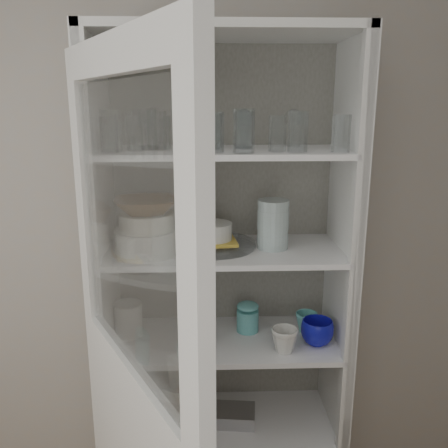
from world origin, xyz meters
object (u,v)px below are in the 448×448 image
(white_canister, at_px, (129,319))
(mug_teal, at_px, (306,322))
(cupboard_door, at_px, (137,433))
(goblet_0, at_px, (153,126))
(yellow_trivet, at_px, (213,241))
(cream_bowl, at_px, (147,221))
(grey_bowl_stack, at_px, (273,224))
(goblet_3, at_px, (293,126))
(measuring_cups, at_px, (196,338))
(pantry_cabinet, at_px, (223,313))
(teal_jar, at_px, (248,319))
(terracotta_bowl, at_px, (146,206))
(plate_stack_back, at_px, (170,232))
(plate_stack_front, at_px, (147,242))
(mug_blue, at_px, (317,332))
(cream_dish, at_px, (154,415))
(goblet_1, at_px, (190,125))
(mug_white, at_px, (284,340))
(goblet_2, at_px, (244,126))
(white_ramekin, at_px, (213,231))
(tin_box, at_px, (233,415))

(white_canister, bearing_deg, mug_teal, -0.37)
(cupboard_door, relative_size, goblet_0, 11.69)
(yellow_trivet, bearing_deg, cream_bowl, -162.27)
(yellow_trivet, xyz_separation_m, grey_bowl_stack, (0.24, -0.03, 0.07))
(goblet_3, relative_size, measuring_cups, 1.47)
(pantry_cabinet, height_order, teal_jar, pantry_cabinet)
(pantry_cabinet, distance_m, terracotta_bowl, 0.61)
(goblet_3, bearing_deg, plate_stack_back, 179.25)
(plate_stack_front, bearing_deg, mug_blue, -0.60)
(white_canister, bearing_deg, cream_dish, -32.40)
(terracotta_bowl, bearing_deg, cream_dish, 102.22)
(goblet_1, relative_size, mug_teal, 1.81)
(mug_teal, relative_size, measuring_cups, 0.86)
(cupboard_door, distance_m, mug_white, 0.72)
(goblet_2, bearing_deg, mug_teal, -9.55)
(plate_stack_front, bearing_deg, mug_teal, 8.72)
(cupboard_door, distance_m, measuring_cups, 0.59)
(goblet_0, relative_size, white_ramekin, 1.08)
(goblet_2, xyz_separation_m, tin_box, (-0.04, -0.11, -1.25))
(pantry_cabinet, height_order, tin_box, pantry_cabinet)
(grey_bowl_stack, height_order, measuring_cups, grey_bowl_stack)
(white_ramekin, bearing_deg, plate_stack_front, -162.27)
(cream_bowl, xyz_separation_m, yellow_trivet, (0.26, 0.08, -0.10))
(white_ramekin, bearing_deg, yellow_trivet, 0.00)
(plate_stack_back, bearing_deg, goblet_3, -0.75)
(terracotta_bowl, height_order, tin_box, terracotta_bowl)
(terracotta_bowl, distance_m, yellow_trivet, 0.32)
(yellow_trivet, bearing_deg, pantry_cabinet, 47.08)
(cream_bowl, bearing_deg, measuring_cups, 5.33)
(goblet_3, distance_m, cream_dish, 1.39)
(pantry_cabinet, bearing_deg, white_canister, -176.61)
(mug_blue, distance_m, measuring_cups, 0.51)
(mug_blue, bearing_deg, pantry_cabinet, 164.69)
(cream_bowl, relative_size, white_ramekin, 1.32)
(goblet_1, xyz_separation_m, tin_box, (0.17, -0.13, -1.26))
(plate_stack_back, xyz_separation_m, measuring_cups, (0.11, -0.18, -0.41))
(pantry_cabinet, bearing_deg, goblet_2, 12.35)
(plate_stack_front, bearing_deg, cream_dish, 102.22)
(grey_bowl_stack, bearing_deg, yellow_trivet, 173.68)
(mug_blue, relative_size, measuring_cups, 1.21)
(white_canister, height_order, tin_box, white_canister)
(pantry_cabinet, distance_m, grey_bowl_stack, 0.47)
(mug_blue, bearing_deg, grey_bowl_stack, 166.10)
(white_ramekin, relative_size, cream_dish, 0.62)
(goblet_1, xyz_separation_m, goblet_3, (0.42, 0.02, -0.00))
(plate_stack_back, bearing_deg, cream_dish, -118.35)
(pantry_cabinet, xyz_separation_m, cupboard_door, (-0.28, -0.68, -0.07))
(goblet_3, relative_size, plate_stack_front, 0.67)
(mug_white, distance_m, teal_jar, 0.23)
(goblet_3, relative_size, white_canister, 1.14)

